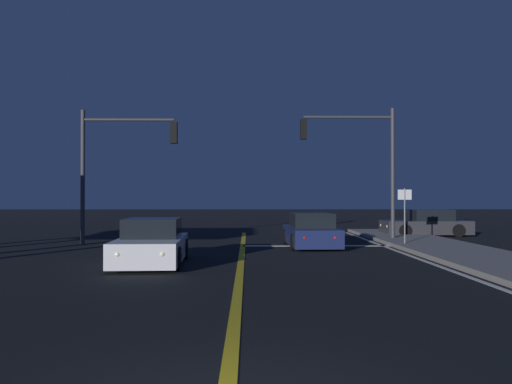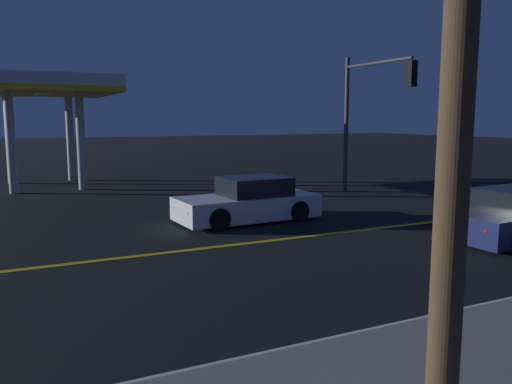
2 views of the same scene
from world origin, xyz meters
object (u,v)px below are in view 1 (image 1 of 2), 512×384
(car_following_oncoming_charcoal, at_px, (427,224))
(traffic_signal_near_right, at_px, (360,152))
(car_far_approaching_white, at_px, (152,244))
(traffic_signal_far_left, at_px, (118,154))
(street_sign_corner, at_px, (405,207))
(car_side_waiting_navy, at_px, (311,232))

(car_following_oncoming_charcoal, xyz_separation_m, traffic_signal_near_right, (-4.09, -3.14, 3.42))
(traffic_signal_near_right, bearing_deg, car_far_approaching_white, 45.15)
(traffic_signal_far_left, bearing_deg, traffic_signal_near_right, 7.60)
(car_far_approaching_white, height_order, car_following_oncoming_charcoal, same)
(car_following_oncoming_charcoal, height_order, traffic_signal_near_right, traffic_signal_near_right)
(traffic_signal_far_left, relative_size, street_sign_corner, 2.42)
(traffic_signal_far_left, distance_m, street_sign_corner, 11.97)
(car_following_oncoming_charcoal, bearing_deg, car_side_waiting_navy, 130.19)
(car_far_approaching_white, relative_size, traffic_signal_far_left, 0.78)
(car_far_approaching_white, height_order, traffic_signal_far_left, traffic_signal_far_left)
(traffic_signal_near_right, height_order, traffic_signal_far_left, traffic_signal_near_right)
(traffic_signal_far_left, bearing_deg, street_sign_corner, -6.83)
(car_following_oncoming_charcoal, bearing_deg, car_far_approaching_white, 131.39)
(traffic_signal_near_right, bearing_deg, car_side_waiting_navy, 47.14)
(car_following_oncoming_charcoal, xyz_separation_m, traffic_signal_far_left, (-14.58, -4.54, 3.19))
(car_far_approaching_white, relative_size, car_following_oncoming_charcoal, 1.00)
(street_sign_corner, bearing_deg, traffic_signal_near_right, 113.05)
(car_far_approaching_white, bearing_deg, car_following_oncoming_charcoal, -139.73)
(traffic_signal_near_right, relative_size, street_sign_corner, 2.57)
(car_side_waiting_navy, relative_size, car_far_approaching_white, 0.99)
(traffic_signal_far_left, bearing_deg, car_far_approaching_white, -68.07)
(car_side_waiting_navy, relative_size, car_following_oncoming_charcoal, 0.99)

